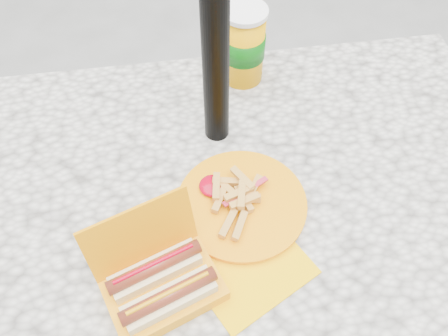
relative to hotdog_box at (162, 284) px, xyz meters
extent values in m
plane|color=slate|center=(0.14, 0.17, -0.78)|extent=(60.00, 60.00, 0.00)
cube|color=beige|center=(0.14, 0.17, -0.06)|extent=(1.20, 0.80, 0.05)
cylinder|color=black|center=(-0.36, 0.47, -0.43)|extent=(0.07, 0.07, 0.70)
cylinder|color=black|center=(0.64, 0.47, -0.43)|extent=(0.07, 0.07, 0.70)
cube|color=orange|center=(0.00, -0.01, -0.02)|extent=(0.21, 0.17, 0.03)
cube|color=orange|center=(-0.02, 0.06, 0.06)|extent=(0.18, 0.09, 0.12)
cube|color=beige|center=(0.01, -0.03, 0.00)|extent=(0.16, 0.09, 0.04)
cylinder|color=maroon|center=(0.01, -0.03, 0.02)|extent=(0.16, 0.08, 0.02)
cylinder|color=#CD8307|center=(0.01, -0.03, 0.03)|extent=(0.13, 0.05, 0.01)
cube|color=beige|center=(-0.01, 0.02, 0.00)|extent=(0.16, 0.09, 0.04)
cylinder|color=maroon|center=(-0.01, 0.02, 0.02)|extent=(0.16, 0.08, 0.02)
cylinder|color=#9A0014|center=(-0.01, 0.02, 0.03)|extent=(0.13, 0.05, 0.01)
cube|color=#F7B700|center=(0.14, 0.04, -0.03)|extent=(0.26, 0.26, 0.00)
cylinder|color=orange|center=(0.16, 0.14, -0.02)|extent=(0.23, 0.23, 0.01)
cylinder|color=orange|center=(0.16, 0.14, -0.02)|extent=(0.24, 0.24, 0.01)
cube|color=#D99450|center=(0.13, 0.17, -0.01)|extent=(0.04, 0.05, 0.01)
cube|color=#D99450|center=(0.16, 0.15, -0.01)|extent=(0.06, 0.02, 0.01)
cube|color=#D99450|center=(0.16, 0.13, 0.00)|extent=(0.06, 0.03, 0.01)
cube|color=#D99450|center=(0.16, 0.18, 0.01)|extent=(0.04, 0.06, 0.01)
cube|color=#D99450|center=(0.12, 0.10, -0.01)|extent=(0.04, 0.06, 0.01)
cube|color=#D99450|center=(0.12, 0.15, -0.01)|extent=(0.04, 0.06, 0.01)
cube|color=#D99450|center=(0.16, 0.15, -0.01)|extent=(0.03, 0.06, 0.01)
cube|color=#D99450|center=(0.15, 0.15, 0.01)|extent=(0.06, 0.03, 0.01)
cube|color=#D99450|center=(0.11, 0.17, 0.00)|extent=(0.02, 0.06, 0.01)
cube|color=#D99450|center=(0.16, 0.15, 0.01)|extent=(0.03, 0.06, 0.01)
cube|color=#D99450|center=(0.14, 0.09, -0.01)|extent=(0.04, 0.06, 0.02)
cube|color=#D99450|center=(0.14, 0.19, -0.01)|extent=(0.06, 0.02, 0.01)
cube|color=#D99450|center=(0.18, 0.16, 0.00)|extent=(0.04, 0.06, 0.01)
ellipsoid|color=#9A0014|center=(0.11, 0.18, -0.01)|extent=(0.05, 0.05, 0.02)
cube|color=#B42135|center=(0.17, 0.16, 0.00)|extent=(0.09, 0.06, 0.00)
cylinder|color=#FFA800|center=(0.22, 0.49, 0.05)|extent=(0.09, 0.09, 0.17)
cylinder|color=#07580B|center=(0.22, 0.49, 0.06)|extent=(0.09, 0.09, 0.06)
cylinder|color=white|center=(0.22, 0.49, 0.14)|extent=(0.10, 0.10, 0.01)
camera|label=1|loc=(0.06, -0.31, 0.73)|focal=38.00mm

